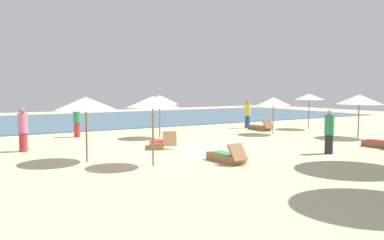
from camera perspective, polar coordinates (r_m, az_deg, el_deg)
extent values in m
plane|color=beige|center=(17.01, 2.57, -4.05)|extent=(60.00, 60.00, 0.00)
cube|color=#476B7F|center=(32.45, -14.40, 0.03)|extent=(48.00, 16.00, 0.06)
cylinder|color=brown|center=(25.69, 16.24, 1.11)|extent=(0.04, 0.04, 2.13)
cone|color=silver|center=(25.65, 16.29, 3.19)|extent=(1.83, 1.83, 0.36)
cylinder|color=brown|center=(22.35, 11.44, 0.51)|extent=(0.05, 0.05, 1.98)
cone|color=silver|center=(22.31, 11.48, 2.62)|extent=(1.83, 1.83, 0.43)
cylinder|color=olive|center=(13.17, -5.57, -1.71)|extent=(0.06, 0.06, 2.24)
cone|color=white|center=(13.10, -5.60, 2.60)|extent=(1.71, 1.71, 0.36)
cylinder|color=brown|center=(22.07, 22.57, 0.42)|extent=(0.06, 0.06, 2.16)
cone|color=silver|center=(22.03, 22.65, 2.72)|extent=(2.28, 2.28, 0.49)
cylinder|color=brown|center=(14.28, -14.76, -1.42)|extent=(0.05, 0.05, 2.21)
cone|color=silver|center=(14.22, -14.84, 2.31)|extent=(2.07, 2.07, 0.45)
cylinder|color=olive|center=(20.39, -4.61, 0.40)|extent=(0.06, 0.06, 2.13)
cone|color=silver|center=(20.34, -4.63, 2.90)|extent=(1.88, 1.88, 0.45)
cube|color=brown|center=(24.54, 9.53, -1.09)|extent=(0.67, 1.53, 0.28)
cube|color=brown|center=(24.01, 10.69, -0.52)|extent=(0.59, 0.43, 0.59)
cube|color=olive|center=(17.27, -5.06, -3.46)|extent=(1.20, 1.61, 0.28)
cube|color=olive|center=(16.81, -3.18, -2.66)|extent=(0.69, 0.62, 0.58)
cube|color=#BF3338|center=(17.25, -5.07, -2.95)|extent=(0.92, 1.17, 0.03)
cube|color=olive|center=(14.02, 4.78, -5.36)|extent=(0.65, 1.52, 0.28)
cube|color=olive|center=(13.41, 6.48, -4.59)|extent=(0.58, 0.46, 0.56)
cube|color=#338C59|center=(14.00, 4.78, -4.74)|extent=(0.54, 1.07, 0.03)
cube|color=brown|center=(19.03, 25.25, -3.14)|extent=(0.71, 1.54, 0.28)
cube|color=#BF3338|center=(19.01, 25.27, -2.68)|extent=(0.59, 1.09, 0.03)
cylinder|color=#26262D|center=(16.48, 18.84, -3.28)|extent=(0.42, 0.42, 0.74)
cylinder|color=#338C59|center=(16.39, 18.91, -0.65)|extent=(0.50, 0.50, 0.77)
sphere|color=beige|center=(16.36, 18.96, 1.03)|extent=(0.21, 0.21, 0.21)
cylinder|color=#BF3338|center=(17.50, -22.83, -2.92)|extent=(0.44, 0.44, 0.76)
cylinder|color=#D17299|center=(17.42, -22.91, -0.40)|extent=(0.52, 0.52, 0.79)
sphere|color=#A37556|center=(17.39, -22.96, 1.21)|extent=(0.21, 0.21, 0.21)
cylinder|color=#BF3338|center=(21.64, -15.99, -1.38)|extent=(0.32, 0.32, 0.73)
cylinder|color=#338C59|center=(21.58, -16.04, 0.59)|extent=(0.38, 0.38, 0.76)
sphere|color=tan|center=(21.55, -16.07, 1.84)|extent=(0.21, 0.21, 0.21)
cylinder|color=#2D4C8C|center=(25.66, 7.85, -0.26)|extent=(0.44, 0.44, 0.77)
cylinder|color=yellow|center=(25.60, 7.87, 1.50)|extent=(0.52, 0.52, 0.81)
sphere|color=#A37556|center=(25.58, 7.88, 2.63)|extent=(0.22, 0.22, 0.22)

